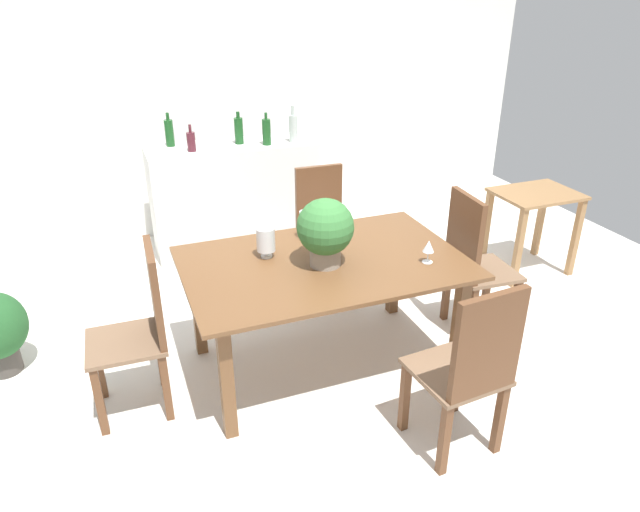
{
  "coord_description": "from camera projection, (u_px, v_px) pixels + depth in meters",
  "views": [
    {
      "loc": [
        -1.16,
        -2.93,
        2.33
      ],
      "look_at": [
        0.02,
        0.12,
        0.73
      ],
      "focal_mm": 32.4,
      "sensor_mm": 36.0,
      "label": 1
    }
  ],
  "objects": [
    {
      "name": "side_table",
      "position": [
        534.0,
        212.0,
        4.84
      ],
      "size": [
        0.67,
        0.51,
        0.71
      ],
      "color": "olive",
      "rests_on": "ground"
    },
    {
      "name": "wine_bottle_green",
      "position": [
        267.0,
        132.0,
        5.05
      ],
      "size": [
        0.07,
        0.07,
        0.28
      ],
      "color": "#194C1E",
      "rests_on": "kitchen_counter"
    },
    {
      "name": "dining_table",
      "position": [
        324.0,
        276.0,
        3.56
      ],
      "size": [
        1.7,
        1.1,
        0.76
      ],
      "color": "brown",
      "rests_on": "ground"
    },
    {
      "name": "kitchen_counter",
      "position": [
        235.0,
        197.0,
        5.31
      ],
      "size": [
        1.49,
        0.52,
        0.98
      ],
      "primitive_type": "cube",
      "color": "silver",
      "rests_on": "ground"
    },
    {
      "name": "ground_plane",
      "position": [
        324.0,
        362.0,
        3.85
      ],
      "size": [
        7.04,
        7.04,
        0.0
      ],
      "primitive_type": "plane",
      "color": "silver"
    },
    {
      "name": "chair_far_right",
      "position": [
        323.0,
        224.0,
        4.57
      ],
      "size": [
        0.42,
        0.43,
        1.0
      ],
      "rotation": [
        0.0,
        0.0,
        -0.02
      ],
      "color": "brown",
      "rests_on": "ground"
    },
    {
      "name": "wine_bottle_clear",
      "position": [
        169.0,
        133.0,
        5.01
      ],
      "size": [
        0.08,
        0.08,
        0.29
      ],
      "color": "#194C1E",
      "rests_on": "kitchen_counter"
    },
    {
      "name": "wine_bottle_dark",
      "position": [
        191.0,
        141.0,
        4.87
      ],
      "size": [
        0.07,
        0.07,
        0.23
      ],
      "color": "#511E28",
      "rests_on": "kitchen_counter"
    },
    {
      "name": "wine_bottle_tall",
      "position": [
        239.0,
        130.0,
        5.08
      ],
      "size": [
        0.08,
        0.08,
        0.28
      ],
      "color": "#194C1E",
      "rests_on": "kitchen_counter"
    },
    {
      "name": "chair_near_right",
      "position": [
        470.0,
        367.0,
        2.89
      ],
      "size": [
        0.46,
        0.47,
        1.03
      ],
      "rotation": [
        0.0,
        0.0,
        3.22
      ],
      "color": "brown",
      "rests_on": "ground"
    },
    {
      "name": "chair_foot_end",
      "position": [
        473.0,
        259.0,
        3.96
      ],
      "size": [
        0.44,
        0.45,
        1.04
      ],
      "rotation": [
        0.0,
        0.0,
        1.5
      ],
      "color": "brown",
      "rests_on": "ground"
    },
    {
      "name": "flower_centerpiece",
      "position": [
        325.0,
        230.0,
        3.37
      ],
      "size": [
        0.34,
        0.34,
        0.42
      ],
      "color": "gray",
      "rests_on": "dining_table"
    },
    {
      "name": "chair_head_end",
      "position": [
        142.0,
        325.0,
        3.24
      ],
      "size": [
        0.44,
        0.42,
        1.02
      ],
      "rotation": [
        0.0,
        0.0,
        -1.6
      ],
      "color": "brown",
      "rests_on": "ground"
    },
    {
      "name": "crystal_vase_left",
      "position": [
        306.0,
        223.0,
        3.77
      ],
      "size": [
        0.09,
        0.09,
        0.19
      ],
      "color": "silver",
      "rests_on": "dining_table"
    },
    {
      "name": "crystal_vase_center_near",
      "position": [
        266.0,
        240.0,
        3.52
      ],
      "size": [
        0.11,
        0.11,
        0.19
      ],
      "color": "silver",
      "rests_on": "dining_table"
    },
    {
      "name": "wine_bottle_amber",
      "position": [
        293.0,
        128.0,
        5.13
      ],
      "size": [
        0.07,
        0.07,
        0.32
      ],
      "color": "#B2BFB7",
      "rests_on": "kitchen_counter"
    },
    {
      "name": "back_wall",
      "position": [
        223.0,
        96.0,
        5.46
      ],
      "size": [
        6.4,
        0.1,
        2.6
      ],
      "primitive_type": "cube",
      "color": "white",
      "rests_on": "ground"
    },
    {
      "name": "wine_glass",
      "position": [
        429.0,
        247.0,
        3.46
      ],
      "size": [
        0.07,
        0.07,
        0.15
      ],
      "color": "silver",
      "rests_on": "dining_table"
    }
  ]
}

